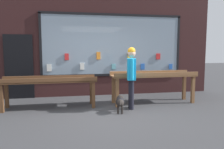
{
  "coord_description": "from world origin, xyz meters",
  "views": [
    {
      "loc": [
        -0.95,
        -5.29,
        1.57
      ],
      "look_at": [
        0.2,
        0.64,
        0.91
      ],
      "focal_mm": 35.0,
      "sensor_mm": 36.0,
      "label": 1
    }
  ],
  "objects_px": {
    "display_table_left": "(49,83)",
    "display_table_right": "(153,78)",
    "small_dog": "(120,102)",
    "person_browsing": "(131,73)"
  },
  "relations": [
    {
      "from": "display_table_left",
      "to": "display_table_right",
      "type": "xyz_separation_m",
      "value": [
        3.01,
        -0.0,
        0.07
      ]
    },
    {
      "from": "display_table_left",
      "to": "display_table_right",
      "type": "relative_size",
      "value": 1.0
    },
    {
      "from": "display_table_left",
      "to": "small_dog",
      "type": "relative_size",
      "value": 4.45
    },
    {
      "from": "display_table_left",
      "to": "person_browsing",
      "type": "xyz_separation_m",
      "value": [
        2.18,
        -0.51,
        0.28
      ]
    },
    {
      "from": "display_table_left",
      "to": "person_browsing",
      "type": "relative_size",
      "value": 1.53
    },
    {
      "from": "display_table_right",
      "to": "person_browsing",
      "type": "height_order",
      "value": "person_browsing"
    },
    {
      "from": "display_table_right",
      "to": "small_dog",
      "type": "bearing_deg",
      "value": -146.42
    },
    {
      "from": "display_table_left",
      "to": "small_dog",
      "type": "height_order",
      "value": "display_table_left"
    },
    {
      "from": "display_table_right",
      "to": "small_dog",
      "type": "height_order",
      "value": "display_table_right"
    },
    {
      "from": "display_table_left",
      "to": "person_browsing",
      "type": "height_order",
      "value": "person_browsing"
    }
  ]
}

